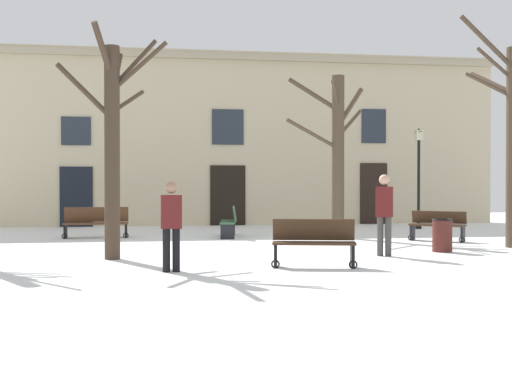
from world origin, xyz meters
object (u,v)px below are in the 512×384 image
bench_near_lamp (96,222)px  bench_back_to_back_left (438,225)px  bench_back_to_back_right (230,221)px  streetlamp (419,167)px  tree_foreground (511,132)px  tree_right_of_center (337,149)px  litter_bin (442,235)px  person_crossing_plaza (384,210)px  bench_by_litter_bin (314,242)px  tree_near_facade (113,139)px  person_strolling (171,222)px

bench_near_lamp → bench_back_to_back_left: bearing=-15.2°
bench_back_to_back_right → bench_near_lamp: 4.02m
streetlamp → bench_near_lamp: bearing=-169.2°
tree_foreground → tree_right_of_center: (-3.60, 3.51, -0.27)m
litter_bin → person_crossing_plaza: size_ratio=0.43×
bench_back_to_back_left → bench_back_to_back_right: bench_back_to_back_right is taller
bench_by_litter_bin → person_crossing_plaza: person_crossing_plaza is taller
tree_near_facade → streetlamp: 12.69m
tree_foreground → bench_near_lamp: 11.92m
person_crossing_plaza → person_strolling: 5.13m
bench_back_to_back_right → person_strolling: bearing=-7.1°
tree_near_facade → person_crossing_plaza: 6.21m
litter_bin → tree_right_of_center: bearing=108.2°
tree_foreground → bench_back_to_back_right: 8.31m
tree_near_facade → litter_bin: (7.68, 0.32, -2.21)m
person_strolling → tree_near_facade: bearing=-63.7°
bench_back_to_back_left → streetlamp: bearing=110.3°
bench_back_to_back_left → bench_by_litter_bin: 6.87m
tree_near_facade → bench_near_lamp: bearing=99.3°
bench_back_to_back_left → bench_by_litter_bin: size_ratio=0.90×
tree_right_of_center → person_strolling: (-5.06, -6.80, -1.74)m
tree_foreground → person_crossing_plaza: size_ratio=3.24×
bench_back_to_back_left → bench_near_lamp: 10.00m
tree_near_facade → bench_back_to_back_right: 6.43m
tree_near_facade → streetlamp: bearing=36.9°
bench_back_to_back_right → bench_by_litter_bin: size_ratio=1.07×
tree_near_facade → bench_back_to_back_left: (8.78, 3.00, -2.16)m
bench_by_litter_bin → bench_near_lamp: 8.91m
tree_near_facade → tree_foreground: bearing=6.3°
bench_by_litter_bin → person_crossing_plaza: size_ratio=0.92×
person_strolling → streetlamp: bearing=-134.8°
bench_back_to_back_left → person_strolling: person_strolling is taller
tree_right_of_center → streetlamp: size_ratio=1.36×
tree_near_facade → streetlamp: size_ratio=1.38×
bench_back_to_back_right → bench_near_lamp: size_ratio=0.94×
streetlamp → tree_near_facade: bearing=-143.1°
bench_by_litter_bin → tree_near_facade: bearing=165.8°
tree_near_facade → litter_bin: size_ratio=6.31×
bench_back_to_back_left → person_crossing_plaza: person_crossing_plaza is taller
bench_near_lamp → person_crossing_plaza: (6.90, -5.86, 0.57)m
bench_near_lamp → person_strolling: bearing=-75.3°
tree_near_facade → bench_by_litter_bin: 4.91m
bench_back_to_back_left → person_crossing_plaza: size_ratio=0.82×
tree_near_facade → tree_right_of_center: bearing=36.2°
bench_back_to_back_left → bench_near_lamp: bearing=-157.8°
tree_right_of_center → bench_back_to_back_left: tree_right_of_center is taller
bench_by_litter_bin → person_strolling: bearing=-162.6°
tree_foreground → streetlamp: tree_foreground is taller
tree_right_of_center → streetlamp: tree_right_of_center is taller
tree_right_of_center → bench_back_to_back_left: (2.50, -1.59, -2.23)m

